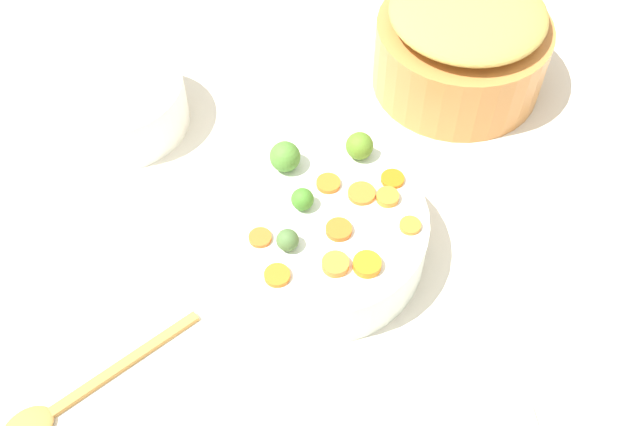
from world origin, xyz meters
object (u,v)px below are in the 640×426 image
serving_bowl_carrots (320,235)px  metal_pot (460,55)px  wooden_spoon (64,404)px  casserole_dish (119,104)px

serving_bowl_carrots → metal_pot: metal_pot is taller
metal_pot → wooden_spoon: (0.63, -0.45, -0.05)m
metal_pot → wooden_spoon: size_ratio=1.26×
wooden_spoon → casserole_dish: 0.47m
wooden_spoon → casserole_dish: (-0.47, -0.07, 0.04)m
serving_bowl_carrots → wooden_spoon: bearing=-46.6°
wooden_spoon → casserole_dish: bearing=-171.9°
wooden_spoon → serving_bowl_carrots: bearing=133.4°
metal_pot → casserole_dish: (0.16, -0.52, -0.02)m
casserole_dish → metal_pot: bearing=107.4°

